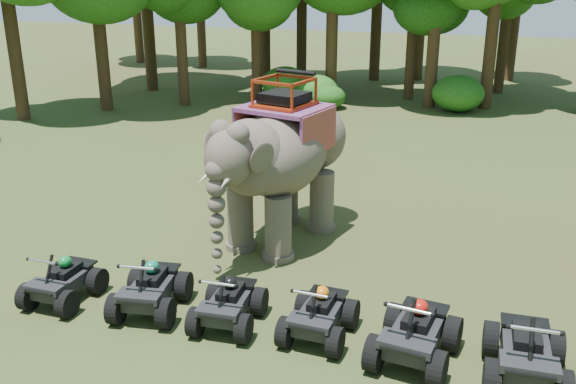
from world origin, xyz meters
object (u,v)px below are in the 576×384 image
elephant (282,160)px  atv_0 (62,275)px  atv_5 (527,345)px  atv_1 (150,282)px  atv_3 (319,308)px  atv_4 (416,326)px  atv_2 (228,297)px

elephant → atv_0: bearing=-112.5°
elephant → atv_5: (5.75, -4.40, -1.42)m
elephant → atv_1: 4.72m
atv_0 → atv_3: size_ratio=0.98×
elephant → atv_5: elephant is taller
elephant → atv_1: bearing=-93.9°
atv_0 → atv_5: (9.10, 0.06, 0.09)m
atv_0 → atv_4: bearing=1.6°
atv_5 → atv_2: bearing=177.1°
atv_3 → atv_4: atv_4 is taller
atv_0 → atv_1: size_ratio=0.92×
atv_3 → atv_2: bearing=-172.8°
atv_0 → atv_3: bearing=4.2°
elephant → atv_5: bearing=-23.0°
atv_2 → atv_5: 5.45m
atv_0 → atv_2: size_ratio=0.99×
atv_2 → atv_1: bearing=175.8°
elephant → atv_5: 7.37m
elephant → atv_3: bearing=-48.9°
atv_3 → elephant: bearing=119.7°
atv_1 → atv_2: 1.71m
elephant → atv_3: elephant is taller
atv_1 → atv_5: (7.16, -0.13, 0.04)m
atv_1 → atv_3: (3.50, 0.11, -0.04)m
elephant → atv_1: elephant is taller
atv_0 → atv_1: atv_1 is taller
atv_5 → atv_4: bearing=177.5°
elephant → atv_4: bearing=-33.8°
atv_2 → atv_3: 1.79m
atv_4 → atv_5: 1.85m
atv_1 → atv_4: (5.31, -0.11, 0.05)m
atv_5 → elephant: bearing=140.8°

